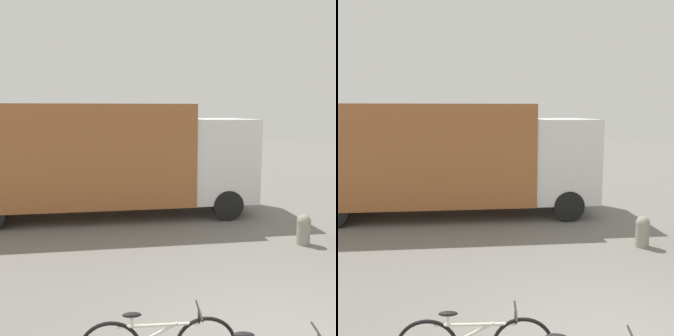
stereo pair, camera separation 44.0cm
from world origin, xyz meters
TOP-DOWN VIEW (x-y plane):
  - delivery_truck at (-1.57, 7.39)m, footprint 9.25×3.82m
  - bollard_far_bench at (2.70, 3.44)m, footprint 0.32×0.32m

SIDE VIEW (x-z plane):
  - bollard_far_bench at x=2.70m, z-range 0.03..0.73m
  - delivery_truck at x=-1.57m, z-range 0.16..3.41m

